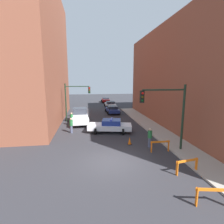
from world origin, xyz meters
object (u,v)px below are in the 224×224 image
white_truck (80,116)px  traffic_cone (130,141)px  barrier_front (213,194)px  barrier_mid (187,164)px  pedestrian_sidewalk (150,137)px  barrier_back (160,144)px  pedestrian_crossing (71,125)px  traffic_light_near (170,108)px  traffic_light_far (74,97)px  police_car (110,126)px  parked_car_mid (110,104)px  parked_car_near (112,109)px  pedestrian_corner (72,119)px  parked_car_far (106,100)px

white_truck → traffic_cone: 9.89m
white_truck → barrier_front: (6.44, -16.83, -0.29)m
barrier_front → barrier_mid: (0.44, 2.82, 0.00)m
pedestrian_sidewalk → barrier_back: pedestrian_sidewalk is taller
barrier_mid → pedestrian_crossing: bearing=128.8°
traffic_light_near → barrier_front: size_ratio=3.29×
traffic_light_far → police_car: 7.70m
traffic_light_near → barrier_front: 6.92m
parked_car_mid → traffic_cone: bearing=-95.6°
traffic_light_near → parked_car_near: traffic_light_near is taller
traffic_light_near → traffic_cone: bearing=144.4°
white_truck → barrier_front: size_ratio=3.48×
traffic_light_near → pedestrian_sidewalk: size_ratio=3.13×
barrier_mid → traffic_cone: size_ratio=2.42×
barrier_mid → traffic_cone: (-2.27, 5.29, -0.30)m
traffic_light_far → white_truck: (0.78, -1.11, -2.49)m
police_car → barrier_mid: bearing=-148.0°
pedestrian_corner → barrier_back: (7.62, -9.34, -0.24)m
parked_car_mid → pedestrian_crossing: (-6.60, -17.13, 0.19)m
white_truck → traffic_cone: size_ratio=8.39×
traffic_light_far → pedestrian_sidewalk: size_ratio=3.13×
parked_car_mid → white_truck: bearing=-117.1°
police_car → pedestrian_sidewalk: bearing=-138.9°
police_car → parked_car_far: size_ratio=1.14×
pedestrian_corner → parked_car_mid: bearing=153.4°
traffic_cone → barrier_front: bearing=-77.3°
pedestrian_corner → barrier_back: pedestrian_corner is taller
parked_car_far → pedestrian_sidewalk: pedestrian_sidewalk is taller
pedestrian_sidewalk → pedestrian_corner: bearing=-47.6°
traffic_light_near → barrier_back: traffic_light_near is taller
parked_car_mid → barrier_back: (0.82, -23.32, -0.06)m
pedestrian_crossing → traffic_cone: size_ratio=2.53×
parked_car_mid → pedestrian_corner: (-6.80, -13.98, 0.19)m
parked_car_far → traffic_cone: (-1.15, -29.99, -0.36)m
traffic_light_near → parked_car_far: bearing=92.7°
barrier_mid → traffic_cone: barrier_mid is taller
pedestrian_corner → traffic_cone: (5.61, -7.41, -0.54)m
pedestrian_crossing → pedestrian_sidewalk: same height
pedestrian_crossing → barrier_mid: bearing=8.9°
pedestrian_crossing → barrier_front: pedestrian_crossing is taller
barrier_mid → barrier_back: bearing=94.6°
parked_car_mid → traffic_cone: size_ratio=6.67×
parked_car_mid → traffic_cone: 21.42m
traffic_light_near → pedestrian_sidewalk: (-1.09, 1.04, -2.67)m
white_truck → parked_car_near: size_ratio=1.27×
traffic_light_near → pedestrian_corner: 12.71m
police_car → barrier_back: 6.71m
pedestrian_corner → barrier_back: 12.06m
pedestrian_corner → barrier_front: size_ratio=1.05×
parked_car_near → traffic_cone: parked_car_near is taller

